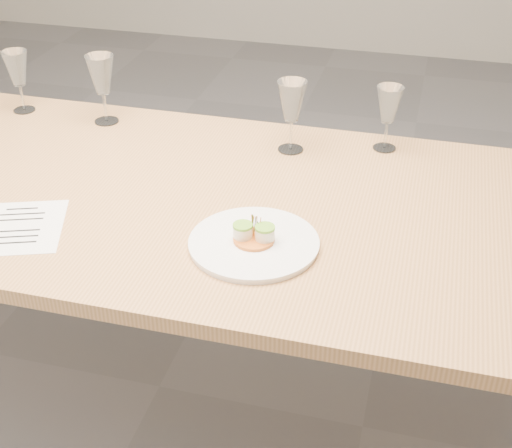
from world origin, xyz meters
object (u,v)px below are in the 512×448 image
(dinner_plate, at_px, (254,242))
(recipe_sheet, at_px, (23,227))
(wine_glass_1, at_px, (101,76))
(wine_glass_2, at_px, (292,103))
(dining_table, at_px, (141,208))
(wine_glass_0, at_px, (17,70))
(wine_glass_3, at_px, (389,106))

(dinner_plate, distance_m, recipe_sheet, 0.58)
(wine_glass_1, relative_size, wine_glass_2, 1.03)
(dinner_plate, bearing_deg, recipe_sheet, -173.52)
(dining_table, relative_size, wine_glass_0, 11.86)
(wine_glass_0, distance_m, wine_glass_1, 0.30)
(wine_glass_3, bearing_deg, dinner_plate, -111.98)
(recipe_sheet, bearing_deg, wine_glass_3, 18.98)
(wine_glass_1, height_order, wine_glass_2, wine_glass_1)
(wine_glass_2, bearing_deg, dinner_plate, -87.10)
(wine_glass_1, distance_m, wine_glass_3, 0.89)
(dining_table, height_order, wine_glass_0, wine_glass_0)
(recipe_sheet, relative_size, wine_glass_3, 1.53)
(dining_table, xyz_separation_m, wine_glass_0, (-0.57, 0.38, 0.21))
(wine_glass_0, bearing_deg, dining_table, -33.94)
(dining_table, height_order, wine_glass_2, wine_glass_2)
(recipe_sheet, bearing_deg, dinner_plate, -13.77)
(dinner_plate, distance_m, wine_glass_2, 0.54)
(dining_table, relative_size, dinner_plate, 7.73)
(wine_glass_0, height_order, wine_glass_2, wine_glass_2)
(wine_glass_0, distance_m, wine_glass_2, 0.92)
(wine_glass_1, bearing_deg, wine_glass_2, -4.41)
(wine_glass_3, bearing_deg, recipe_sheet, -140.77)
(recipe_sheet, bearing_deg, dining_table, 32.70)
(dinner_plate, relative_size, wine_glass_1, 1.41)
(dinner_plate, relative_size, recipe_sheet, 1.04)
(recipe_sheet, bearing_deg, wine_glass_2, 26.72)
(wine_glass_0, bearing_deg, recipe_sheet, -60.16)
(wine_glass_0, bearing_deg, wine_glass_2, -3.76)
(dinner_plate, bearing_deg, wine_glass_0, 148.38)
(wine_glass_1, xyz_separation_m, wine_glass_2, (0.62, -0.05, -0.00))
(dining_table, xyz_separation_m, dinner_plate, (0.38, -0.20, 0.08))
(dining_table, xyz_separation_m, wine_glass_2, (0.35, 0.32, 0.22))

